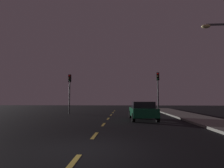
{
  "coord_description": "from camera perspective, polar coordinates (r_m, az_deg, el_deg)",
  "views": [
    {
      "loc": [
        1.33,
        -6.1,
        1.65
      ],
      "look_at": [
        0.06,
        14.59,
        3.36
      ],
      "focal_mm": 30.11,
      "sensor_mm": 36.0,
      "label": 1
    }
  ],
  "objects": [
    {
      "name": "ground_plane",
      "position": [
        13.27,
        -2.32,
        -11.86
      ],
      "size": [
        80.0,
        80.0,
        0.0
      ],
      "primitive_type": "plane",
      "color": "black"
    },
    {
      "name": "lane_stripe_sixth",
      "position": [
        24.0,
        0.33,
        -8.66
      ],
      "size": [
        0.16,
        1.6,
        0.01
      ],
      "primitive_type": "cube",
      "color": "#EACC4C",
      "rests_on": "ground_plane"
    },
    {
      "name": "traffic_signal_left",
      "position": [
        22.73,
        -12.76,
        -0.59
      ],
      "size": [
        0.32,
        0.38,
        4.6
      ],
      "color": "#2D2D30",
      "rests_on": "ground_plane"
    },
    {
      "name": "traffic_signal_right",
      "position": [
        22.18,
        13.77,
        -0.23
      ],
      "size": [
        0.32,
        0.38,
        4.75
      ],
      "color": "black",
      "rests_on": "ground_plane"
    },
    {
      "name": "lane_stripe_third",
      "position": [
        12.68,
        -2.6,
        -12.18
      ],
      "size": [
        0.16,
        1.6,
        0.01
      ],
      "primitive_type": "cube",
      "color": "#EACC4C",
      "rests_on": "ground_plane"
    },
    {
      "name": "car_stopped_ahead",
      "position": [
        15.5,
        9.32,
        -7.96
      ],
      "size": [
        2.12,
        4.06,
        1.48
      ],
      "color": "#0F4C2D",
      "rests_on": "ground_plane"
    },
    {
      "name": "lane_stripe_fifth",
      "position": [
        20.21,
        -0.28,
        -9.39
      ],
      "size": [
        0.16,
        1.6,
        0.01
      ],
      "primitive_type": "cube",
      "color": "#EACC4C",
      "rests_on": "ground_plane"
    },
    {
      "name": "lane_stripe_nearest",
      "position": [
        5.34,
        -12.03,
        -22.58
      ],
      "size": [
        0.16,
        1.6,
        0.01
      ],
      "primitive_type": "cube",
      "color": "#EACC4C",
      "rests_on": "ground_plane"
    },
    {
      "name": "lane_stripe_fourth",
      "position": [
        16.44,
        -1.17,
        -10.47
      ],
      "size": [
        0.16,
        1.6,
        0.01
      ],
      "primitive_type": "cube",
      "color": "#EACC4C",
      "rests_on": "ground_plane"
    },
    {
      "name": "sidewalk_curb_right",
      "position": [
        14.57,
        29.06,
        -10.34
      ],
      "size": [
        3.0,
        40.0,
        0.15
      ],
      "primitive_type": "cube",
      "color": "gray",
      "rests_on": "ground_plane"
    },
    {
      "name": "lane_stripe_seventh",
      "position": [
        27.78,
        0.77,
        -8.12
      ],
      "size": [
        0.16,
        1.6,
        0.01
      ],
      "primitive_type": "cube",
      "color": "#EACC4C",
      "rests_on": "ground_plane"
    },
    {
      "name": "lane_stripe_second",
      "position": [
        8.96,
        -5.28,
        -15.3
      ],
      "size": [
        0.16,
        1.6,
        0.01
      ],
      "primitive_type": "cube",
      "color": "#EACC4C",
      "rests_on": "ground_plane"
    }
  ]
}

